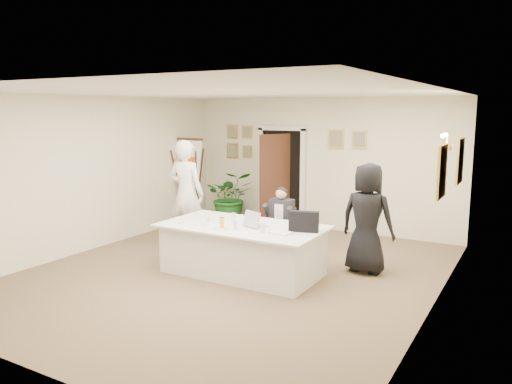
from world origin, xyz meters
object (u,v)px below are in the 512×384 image
object	(u,v)px
standing_woman	(367,218)
potted_palm	(231,197)
seated_man	(280,223)
conference_table	(243,249)
flip_chart	(192,186)
paper_stack	(281,233)
laptop_bag	(304,222)
steel_jug	(222,221)
oj_glass	(222,224)
laptop	(256,218)
standing_man	(186,193)

from	to	relation	value
standing_woman	potted_palm	xyz separation A→B (m)	(-3.80, 1.97, -0.28)
seated_man	conference_table	bearing A→B (deg)	-112.60
flip_chart	paper_stack	world-z (taller)	flip_chart
laptop_bag	paper_stack	distance (m)	0.39
conference_table	paper_stack	size ratio (longest dim) A/B	8.37
paper_stack	steel_jug	distance (m)	1.08
potted_palm	laptop_bag	bearing A→B (deg)	-42.75
seated_man	steel_jug	size ratio (longest dim) A/B	11.51
conference_table	steel_jug	bearing A→B (deg)	-162.22
steel_jug	conference_table	bearing A→B (deg)	17.78
oj_glass	laptop_bag	bearing A→B (deg)	20.85
standing_woman	laptop_bag	world-z (taller)	standing_woman
conference_table	laptop	world-z (taller)	laptop
laptop	standing_woman	bearing A→B (deg)	51.85
seated_man	steel_jug	distance (m)	1.21
steel_jug	laptop_bag	bearing A→B (deg)	8.37
conference_table	paper_stack	world-z (taller)	paper_stack
steel_jug	oj_glass	bearing A→B (deg)	-55.43
potted_palm	laptop	bearing A→B (deg)	-51.46
potted_palm	conference_table	bearing A→B (deg)	-54.38
potted_palm	oj_glass	size ratio (longest dim) A/B	9.08
flip_chart	oj_glass	world-z (taller)	flip_chart
laptop_bag	oj_glass	distance (m)	1.23
oj_glass	steel_jug	distance (m)	0.30
conference_table	standing_woman	size ratio (longest dim) A/B	1.46
potted_palm	paper_stack	distance (m)	4.32
laptop_bag	paper_stack	world-z (taller)	laptop_bag
laptop_bag	oj_glass	bearing A→B (deg)	-174.41
laptop	laptop_bag	xyz separation A→B (m)	(0.78, 0.06, 0.01)
laptop_bag	steel_jug	world-z (taller)	laptop_bag
steel_jug	paper_stack	bearing A→B (deg)	-4.80
potted_palm	oj_glass	distance (m)	3.90
standing_man	laptop	world-z (taller)	standing_man
seated_man	flip_chart	world-z (taller)	flip_chart
seated_man	laptop_bag	bearing A→B (deg)	-60.94
seated_man	laptop_bag	distance (m)	1.27
standing_woman	paper_stack	bearing A→B (deg)	57.98
laptop_bag	steel_jug	distance (m)	1.33
laptop	laptop_bag	bearing A→B (deg)	21.52
seated_man	standing_woman	distance (m)	1.52
conference_table	standing_woman	xyz separation A→B (m)	(1.66, 1.03, 0.48)
paper_stack	steel_jug	bearing A→B (deg)	175.20
seated_man	oj_glass	world-z (taller)	seated_man
standing_man	standing_woman	world-z (taller)	standing_man
paper_stack	standing_woman	bearing A→B (deg)	53.68
steel_jug	standing_woman	bearing A→B (deg)	29.72
standing_woman	standing_man	bearing A→B (deg)	6.60
standing_woman	laptop_bag	bearing A→B (deg)	58.98
oj_glass	conference_table	bearing A→B (deg)	66.42
standing_woman	laptop	xyz separation A→B (m)	(-1.44, -0.99, 0.04)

